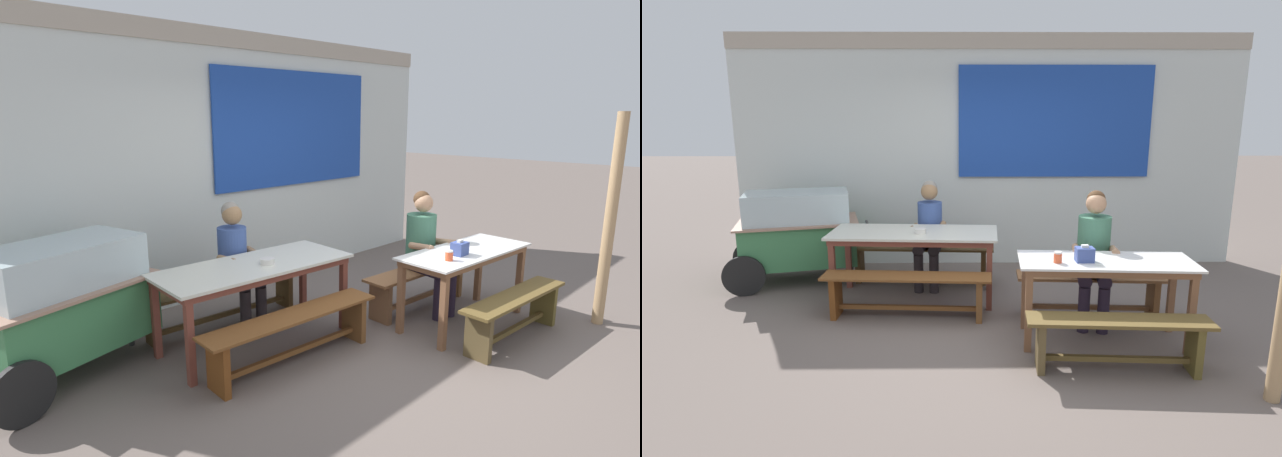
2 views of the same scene
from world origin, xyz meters
TOP-DOWN VIEW (x-y plane):
  - ground_plane at (0.00, 0.00)m, footprint 40.00×40.00m
  - backdrop_wall at (0.04, 2.43)m, footprint 6.69×0.23m
  - dining_table_far at (-0.90, 0.99)m, footprint 1.86×0.86m
  - dining_table_near at (0.89, -0.14)m, footprint 1.57×0.71m
  - bench_far_back at (-0.86, 1.55)m, footprint 1.78×0.40m
  - bench_far_front at (-0.93, 0.43)m, footprint 1.72×0.42m
  - bench_near_back at (0.93, 0.42)m, footprint 1.51×0.41m
  - bench_near_front at (0.86, -0.70)m, footprint 1.48×0.38m
  - food_cart at (-2.36, 1.61)m, footprint 1.84×1.18m
  - person_right_near_table at (0.92, 0.35)m, footprint 0.48×0.60m
  - person_center_facing at (-0.76, 1.46)m, footprint 0.43×0.57m
  - tissue_box at (0.69, -0.18)m, footprint 0.16×0.12m
  - condiment_jar at (0.45, -0.21)m, footprint 0.07×0.07m
  - soup_bowl at (-0.82, 0.90)m, footprint 0.13×0.13m
  - wooden_support_post at (1.86, -1.15)m, footprint 0.11×0.11m

SIDE VIEW (x-z plane):
  - ground_plane at x=0.00m, z-range 0.00..0.00m
  - bench_far_front at x=-0.93m, z-range 0.07..0.52m
  - bench_near_front at x=0.86m, z-range 0.08..0.53m
  - bench_near_back at x=0.93m, z-range 0.08..0.53m
  - bench_far_back at x=-0.86m, z-range 0.08..0.53m
  - food_cart at x=-2.36m, z-range 0.09..1.20m
  - dining_table_near at x=0.89m, z-range 0.30..1.07m
  - dining_table_far at x=-0.90m, z-range 0.31..1.08m
  - person_center_facing at x=-0.76m, z-range 0.08..1.33m
  - person_right_near_table at x=0.92m, z-range 0.08..1.38m
  - soup_bowl at x=-0.82m, z-range 0.77..0.82m
  - condiment_jar at x=0.45m, z-range 0.77..0.87m
  - tissue_box at x=0.69m, z-range 0.76..0.91m
  - wooden_support_post at x=1.86m, z-range 0.00..2.13m
  - backdrop_wall at x=0.04m, z-range 0.07..3.10m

